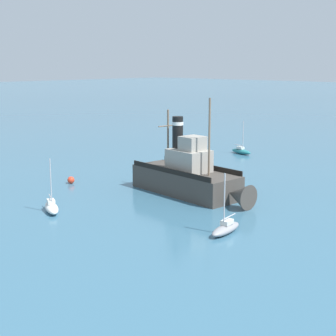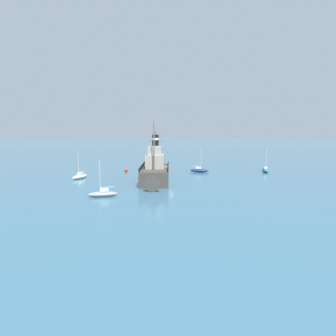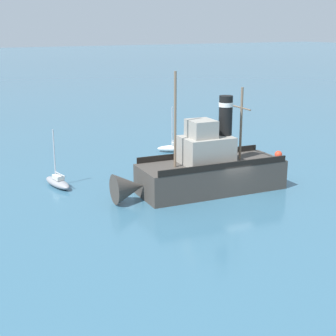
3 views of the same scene
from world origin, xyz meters
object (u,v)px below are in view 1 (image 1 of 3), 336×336
Objects in this scene: mooring_buoy at (71,180)px; sailboat_teal at (241,151)px; sailboat_navy at (174,163)px; old_tugboat at (190,177)px; sailboat_white at (52,207)px; sailboat_grey at (226,228)px.

sailboat_teal is at bearing 174.72° from mooring_buoy.
sailboat_navy and sailboat_teal have the same top height.
sailboat_navy is (-9.54, -10.93, -1.40)m from old_tugboat.
old_tugboat is 2.99× the size of sailboat_navy.
sailboat_teal is 28.65m from mooring_buoy.
sailboat_white is 16.19m from sailboat_grey.
mooring_buoy is at bearing -6.90° from sailboat_navy.
sailboat_grey is at bearing 85.36° from mooring_buoy.
old_tugboat reaches higher than sailboat_grey.
old_tugboat reaches higher than sailboat_white.
mooring_buoy is at bearing -94.64° from sailboat_grey.
old_tugboat is 12.50m from sailboat_grey.
mooring_buoy is (5.39, -12.74, -1.44)m from old_tugboat.
sailboat_teal is (-23.14, -10.10, -1.40)m from old_tugboat.
sailboat_navy is at bearing -165.29° from sailboat_white.
mooring_buoy is (14.93, -1.81, -0.04)m from sailboat_navy.
sailboat_grey is at bearing 33.61° from sailboat_teal.
sailboat_navy is at bearing -3.49° from sailboat_teal.
old_tugboat is 18.79× the size of mooring_buoy.
old_tugboat reaches higher than sailboat_navy.
sailboat_white is 1.00× the size of sailboat_grey.
sailboat_grey is (16.78, 21.02, 0.00)m from sailboat_navy.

